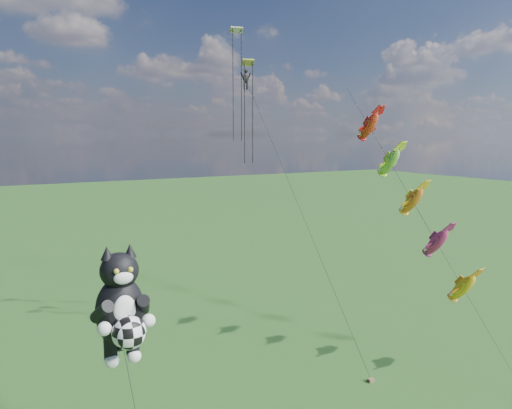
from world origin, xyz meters
TOP-DOWN VIEW (x-y plane):
  - cat_kite_rig at (-6.16, -3.20)m, footprint 2.41×4.13m
  - fish_windsock_rig at (16.74, 2.29)m, footprint 2.06×15.90m
  - parafoil_rig at (9.22, 13.88)m, footprint 2.17×17.47m

SIDE VIEW (x-z plane):
  - cat_kite_rig at x=-6.16m, z-range 3.02..14.36m
  - fish_windsock_rig at x=16.74m, z-range 1.21..20.93m
  - parafoil_rig at x=9.22m, z-range 7.52..32.71m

